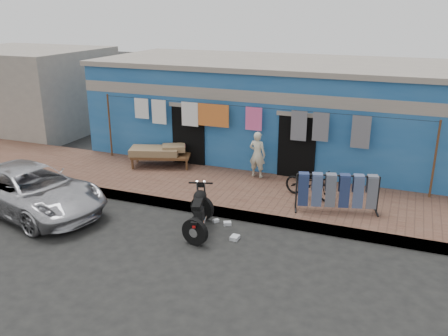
# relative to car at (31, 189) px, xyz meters

# --- Properties ---
(ground) EXTENTS (80.00, 80.00, 0.00)m
(ground) POSITION_rel_car_xyz_m (4.57, -0.05, -0.62)
(ground) COLOR black
(ground) RESTS_ON ground
(sidewalk) EXTENTS (28.00, 3.00, 0.25)m
(sidewalk) POSITION_rel_car_xyz_m (4.57, 2.95, -0.49)
(sidewalk) COLOR brown
(sidewalk) RESTS_ON ground
(curb) EXTENTS (28.00, 0.10, 0.25)m
(curb) POSITION_rel_car_xyz_m (4.57, 1.50, -0.49)
(curb) COLOR gray
(curb) RESTS_ON ground
(building) EXTENTS (12.20, 5.20, 3.36)m
(building) POSITION_rel_car_xyz_m (4.57, 6.93, 1.07)
(building) COLOR #1C5292
(building) RESTS_ON ground
(neighbor_left) EXTENTS (6.00, 5.00, 3.40)m
(neighbor_left) POSITION_rel_car_xyz_m (-6.43, 6.95, 1.08)
(neighbor_left) COLOR #9E9384
(neighbor_left) RESTS_ON ground
(clothesline) EXTENTS (10.06, 0.06, 2.10)m
(clothesline) POSITION_rel_car_xyz_m (4.23, 4.20, 1.19)
(clothesline) COLOR brown
(clothesline) RESTS_ON sidewalk
(car) EXTENTS (4.72, 2.90, 1.24)m
(car) POSITION_rel_car_xyz_m (0.00, 0.00, 0.00)
(car) COLOR #BCBCC1
(car) RESTS_ON ground
(seated_person) EXTENTS (0.53, 0.38, 1.38)m
(seated_person) POSITION_rel_car_xyz_m (4.80, 4.02, 0.32)
(seated_person) COLOR beige
(seated_person) RESTS_ON sidewalk
(bicycle) EXTENTS (1.55, 0.93, 0.95)m
(bicycle) POSITION_rel_car_xyz_m (6.61, 2.98, 0.10)
(bicycle) COLOR black
(bicycle) RESTS_ON sidewalk
(motorcycle) EXTENTS (1.52, 1.99, 1.07)m
(motorcycle) POSITION_rel_car_xyz_m (4.50, 0.53, -0.08)
(motorcycle) COLOR black
(motorcycle) RESTS_ON ground
(charpoy) EXTENTS (2.48, 2.09, 0.65)m
(charpoy) POSITION_rel_car_xyz_m (1.67, 3.85, -0.05)
(charpoy) COLOR brown
(charpoy) RESTS_ON sidewalk
(jeans_rack) EXTENTS (2.29, 1.47, 1.00)m
(jeans_rack) POSITION_rel_car_xyz_m (7.39, 2.36, 0.13)
(jeans_rack) COLOR black
(jeans_rack) RESTS_ON sidewalk
(litter_a) EXTENTS (0.23, 0.21, 0.08)m
(litter_a) POSITION_rel_car_xyz_m (5.00, 1.10, -0.58)
(litter_a) COLOR silver
(litter_a) RESTS_ON ground
(litter_b) EXTENTS (0.17, 0.18, 0.07)m
(litter_b) POSITION_rel_car_xyz_m (4.67, 1.15, -0.58)
(litter_b) COLOR silver
(litter_b) RESTS_ON ground
(litter_c) EXTENTS (0.19, 0.23, 0.09)m
(litter_c) POSITION_rel_car_xyz_m (5.43, 0.45, -0.57)
(litter_c) COLOR silver
(litter_c) RESTS_ON ground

